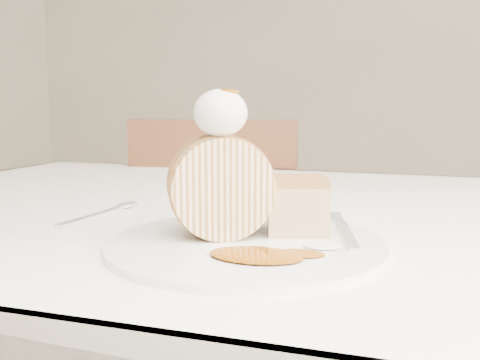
% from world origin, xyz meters
% --- Properties ---
extents(table, '(1.40, 0.90, 0.75)m').
position_xyz_m(table, '(0.00, 0.20, 0.66)').
color(table, white).
rests_on(table, ground).
extents(chair_far, '(0.47, 0.47, 0.86)m').
position_xyz_m(chair_far, '(-0.28, 0.74, 0.49)').
color(chair_far, brown).
rests_on(chair_far, ground).
extents(plate, '(0.36, 0.36, 0.01)m').
position_xyz_m(plate, '(0.03, -0.03, 0.75)').
color(plate, white).
rests_on(plate, table).
extents(roulade_slice, '(0.12, 0.10, 0.11)m').
position_xyz_m(roulade_slice, '(-0.00, -0.01, 0.81)').
color(roulade_slice, beige).
rests_on(roulade_slice, plate).
extents(cake_chunk, '(0.08, 0.08, 0.05)m').
position_xyz_m(cake_chunk, '(0.07, 0.03, 0.78)').
color(cake_chunk, '#A4743E').
rests_on(cake_chunk, plate).
extents(whipped_cream, '(0.06, 0.06, 0.05)m').
position_xyz_m(whipped_cream, '(-0.00, -0.03, 0.89)').
color(whipped_cream, white).
rests_on(whipped_cream, roulade_slice).
extents(caramel_drizzle, '(0.03, 0.02, 0.01)m').
position_xyz_m(caramel_drizzle, '(0.00, -0.02, 0.92)').
color(caramel_drizzle, '#7C3B05').
rests_on(caramel_drizzle, whipped_cream).
extents(caramel_pool, '(0.10, 0.08, 0.00)m').
position_xyz_m(caramel_pool, '(0.05, -0.08, 0.76)').
color(caramel_pool, '#7C3B05').
rests_on(caramel_pool, plate).
extents(fork, '(0.06, 0.18, 0.00)m').
position_xyz_m(fork, '(0.13, 0.03, 0.76)').
color(fork, silver).
rests_on(fork, plate).
extents(spoon, '(0.04, 0.16, 0.00)m').
position_xyz_m(spoon, '(-0.21, 0.05, 0.75)').
color(spoon, silver).
rests_on(spoon, table).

